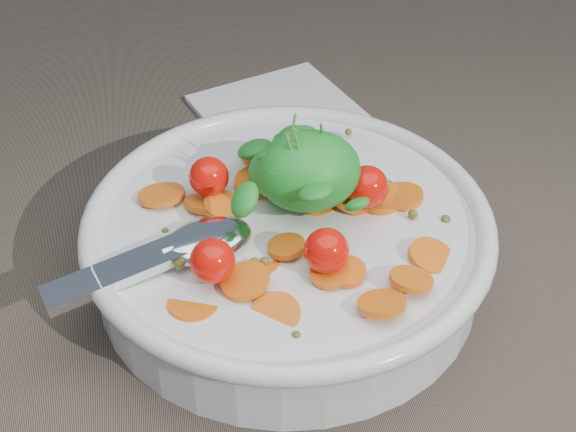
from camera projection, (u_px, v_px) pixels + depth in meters
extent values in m
plane|color=#6C5C4D|center=(255.00, 267.00, 0.63)|extent=(6.00, 6.00, 0.00)
cylinder|color=silver|center=(288.00, 249.00, 0.60)|extent=(0.29, 0.29, 0.06)
torus|color=silver|center=(288.00, 221.00, 0.58)|extent=(0.30, 0.30, 0.02)
cylinder|color=silver|center=(288.00, 272.00, 0.62)|extent=(0.14, 0.14, 0.01)
cylinder|color=brown|center=(288.00, 249.00, 0.60)|extent=(0.26, 0.26, 0.04)
cylinder|color=orange|center=(209.00, 204.00, 0.60)|extent=(0.05, 0.04, 0.02)
cylinder|color=orange|center=(382.00, 304.00, 0.51)|extent=(0.04, 0.04, 0.02)
cylinder|color=orange|center=(245.00, 281.00, 0.53)|extent=(0.04, 0.04, 0.01)
cylinder|color=orange|center=(316.00, 201.00, 0.60)|extent=(0.04, 0.04, 0.01)
cylinder|color=orange|center=(432.00, 257.00, 0.55)|extent=(0.04, 0.04, 0.02)
cylinder|color=orange|center=(400.00, 197.00, 0.61)|extent=(0.05, 0.05, 0.01)
cylinder|color=orange|center=(162.00, 195.00, 0.60)|extent=(0.05, 0.05, 0.01)
cylinder|color=orange|center=(378.00, 203.00, 0.60)|extent=(0.04, 0.04, 0.02)
cylinder|color=orange|center=(329.00, 272.00, 0.53)|extent=(0.03, 0.03, 0.01)
cylinder|color=orange|center=(289.00, 149.00, 0.65)|extent=(0.03, 0.03, 0.02)
cylinder|color=orange|center=(351.00, 189.00, 0.61)|extent=(0.04, 0.04, 0.01)
cylinder|color=orange|center=(258.00, 153.00, 0.64)|extent=(0.04, 0.04, 0.01)
cylinder|color=orange|center=(343.00, 187.00, 0.61)|extent=(0.04, 0.04, 0.01)
cylinder|color=orange|center=(222.00, 205.00, 0.59)|extent=(0.03, 0.03, 0.01)
cylinder|color=orange|center=(275.00, 315.00, 0.51)|extent=(0.04, 0.03, 0.02)
cylinder|color=orange|center=(346.00, 271.00, 0.54)|extent=(0.04, 0.04, 0.01)
cylinder|color=orange|center=(254.00, 264.00, 0.55)|extent=(0.04, 0.04, 0.01)
cylinder|color=orange|center=(352.00, 197.00, 0.60)|extent=(0.05, 0.05, 0.02)
cylinder|color=orange|center=(256.00, 183.00, 0.61)|extent=(0.03, 0.03, 0.01)
cylinder|color=orange|center=(193.00, 306.00, 0.52)|extent=(0.05, 0.05, 0.01)
cylinder|color=orange|center=(286.00, 246.00, 0.56)|extent=(0.03, 0.03, 0.01)
cylinder|color=orange|center=(411.00, 279.00, 0.53)|extent=(0.04, 0.04, 0.01)
cylinder|color=orange|center=(387.00, 196.00, 0.61)|extent=(0.04, 0.04, 0.01)
sphere|color=brown|center=(179.00, 265.00, 0.54)|extent=(0.01, 0.01, 0.01)
sphere|color=brown|center=(296.00, 335.00, 0.50)|extent=(0.01, 0.01, 0.01)
sphere|color=brown|center=(446.00, 220.00, 0.58)|extent=(0.01, 0.01, 0.01)
sphere|color=brown|center=(331.00, 177.00, 0.61)|extent=(0.01, 0.01, 0.01)
sphere|color=brown|center=(267.00, 188.00, 0.61)|extent=(0.01, 0.01, 0.01)
sphere|color=brown|center=(389.00, 185.00, 0.62)|extent=(0.01, 0.01, 0.01)
sphere|color=brown|center=(165.00, 231.00, 0.58)|extent=(0.01, 0.01, 0.01)
sphere|color=brown|center=(349.00, 132.00, 0.66)|extent=(0.01, 0.01, 0.01)
sphere|color=brown|center=(206.00, 270.00, 0.54)|extent=(0.01, 0.01, 0.01)
sphere|color=brown|center=(413.00, 214.00, 0.58)|extent=(0.01, 0.01, 0.01)
sphere|color=brown|center=(204.00, 274.00, 0.53)|extent=(0.01, 0.01, 0.01)
sphere|color=brown|center=(264.00, 262.00, 0.55)|extent=(0.01, 0.01, 0.01)
sphere|color=brown|center=(213.00, 199.00, 0.60)|extent=(0.01, 0.01, 0.01)
sphere|color=brown|center=(350.00, 206.00, 0.60)|extent=(0.01, 0.01, 0.01)
sphere|color=brown|center=(278.00, 167.00, 0.62)|extent=(0.01, 0.01, 0.01)
sphere|color=brown|center=(254.00, 262.00, 0.55)|extent=(0.01, 0.01, 0.01)
sphere|color=brown|center=(206.00, 188.00, 0.62)|extent=(0.01, 0.01, 0.01)
sphere|color=red|center=(367.00, 187.00, 0.58)|extent=(0.03, 0.03, 0.03)
sphere|color=red|center=(303.00, 151.00, 0.62)|extent=(0.03, 0.03, 0.03)
sphere|color=red|center=(209.00, 177.00, 0.59)|extent=(0.03, 0.03, 0.03)
sphere|color=red|center=(212.00, 261.00, 0.52)|extent=(0.03, 0.03, 0.03)
sphere|color=red|center=(326.00, 251.00, 0.53)|extent=(0.03, 0.03, 0.03)
ellipsoid|color=green|center=(308.00, 171.00, 0.57)|extent=(0.08, 0.07, 0.06)
ellipsoid|color=green|center=(278.00, 172.00, 0.59)|extent=(0.04, 0.04, 0.04)
ellipsoid|color=green|center=(254.00, 149.00, 0.61)|extent=(0.03, 0.03, 0.03)
ellipsoid|color=green|center=(285.00, 142.00, 0.60)|extent=(0.03, 0.03, 0.02)
ellipsoid|color=green|center=(269.00, 153.00, 0.57)|extent=(0.03, 0.02, 0.02)
ellipsoid|color=green|center=(309.00, 164.00, 0.57)|extent=(0.03, 0.03, 0.02)
ellipsoid|color=green|center=(279.00, 167.00, 0.57)|extent=(0.02, 0.03, 0.02)
ellipsoid|color=green|center=(283.00, 174.00, 0.56)|extent=(0.03, 0.03, 0.03)
ellipsoid|color=green|center=(318.00, 145.00, 0.57)|extent=(0.03, 0.03, 0.03)
ellipsoid|color=green|center=(289.00, 137.00, 0.58)|extent=(0.03, 0.03, 0.03)
ellipsoid|color=green|center=(297.00, 150.00, 0.56)|extent=(0.02, 0.02, 0.01)
ellipsoid|color=green|center=(311.00, 164.00, 0.56)|extent=(0.02, 0.03, 0.02)
ellipsoid|color=green|center=(357.00, 204.00, 0.55)|extent=(0.02, 0.02, 0.02)
ellipsoid|color=green|center=(300.00, 133.00, 0.59)|extent=(0.04, 0.04, 0.03)
ellipsoid|color=green|center=(314.00, 160.00, 0.56)|extent=(0.04, 0.04, 0.02)
ellipsoid|color=green|center=(318.00, 170.00, 0.56)|extent=(0.04, 0.04, 0.03)
ellipsoid|color=green|center=(315.00, 192.00, 0.54)|extent=(0.03, 0.03, 0.02)
ellipsoid|color=green|center=(313.00, 147.00, 0.58)|extent=(0.03, 0.04, 0.02)
ellipsoid|color=green|center=(322.00, 183.00, 0.56)|extent=(0.03, 0.03, 0.02)
ellipsoid|color=green|center=(293.00, 162.00, 0.57)|extent=(0.03, 0.03, 0.02)
ellipsoid|color=green|center=(306.00, 155.00, 0.56)|extent=(0.03, 0.04, 0.03)
ellipsoid|color=green|center=(322.00, 180.00, 0.56)|extent=(0.03, 0.03, 0.03)
ellipsoid|color=green|center=(302.00, 171.00, 0.55)|extent=(0.03, 0.03, 0.02)
ellipsoid|color=green|center=(275.00, 184.00, 0.57)|extent=(0.03, 0.03, 0.02)
ellipsoid|color=green|center=(245.00, 200.00, 0.54)|extent=(0.03, 0.04, 0.03)
ellipsoid|color=green|center=(308.00, 151.00, 0.57)|extent=(0.04, 0.04, 0.03)
cylinder|color=#4C8C33|center=(322.00, 144.00, 0.57)|extent=(0.01, 0.02, 0.05)
cylinder|color=#4C8C33|center=(289.00, 147.00, 0.57)|extent=(0.01, 0.02, 0.05)
cylinder|color=#4C8C33|center=(286.00, 159.00, 0.56)|extent=(0.01, 0.00, 0.05)
cylinder|color=#4C8C33|center=(303.00, 166.00, 0.55)|extent=(0.01, 0.01, 0.05)
cylinder|color=#4C8C33|center=(296.00, 166.00, 0.55)|extent=(0.01, 0.02, 0.05)
ellipsoid|color=silver|center=(207.00, 241.00, 0.56)|extent=(0.08, 0.06, 0.02)
cube|color=silver|center=(135.00, 265.00, 0.54)|extent=(0.13, 0.06, 0.02)
cylinder|color=silver|center=(179.00, 249.00, 0.55)|extent=(0.03, 0.02, 0.01)
cube|color=white|center=(277.00, 109.00, 0.80)|extent=(0.18, 0.17, 0.01)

